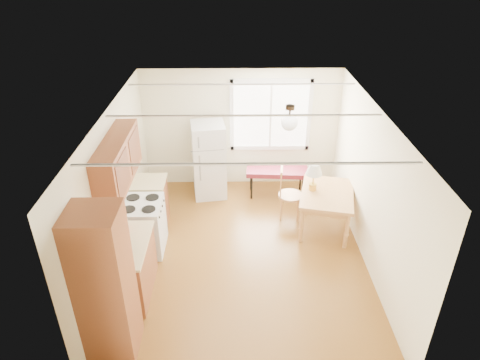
{
  "coord_description": "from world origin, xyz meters",
  "views": [
    {
      "loc": [
        -0.14,
        -5.7,
        4.64
      ],
      "look_at": [
        -0.05,
        0.52,
        1.15
      ],
      "focal_mm": 32.0,
      "sensor_mm": 36.0,
      "label": 1
    }
  ],
  "objects_px": {
    "chair": "(285,189)",
    "refrigerator": "(209,160)",
    "dining_table": "(327,197)",
    "bench": "(277,172)"
  },
  "relations": [
    {
      "from": "refrigerator",
      "to": "dining_table",
      "type": "relative_size",
      "value": 1.13
    },
    {
      "from": "refrigerator",
      "to": "dining_table",
      "type": "height_order",
      "value": "refrigerator"
    },
    {
      "from": "refrigerator",
      "to": "dining_table",
      "type": "xyz_separation_m",
      "value": [
        2.15,
        -1.25,
        -0.13
      ]
    },
    {
      "from": "bench",
      "to": "dining_table",
      "type": "height_order",
      "value": "dining_table"
    },
    {
      "from": "refrigerator",
      "to": "bench",
      "type": "height_order",
      "value": "refrigerator"
    },
    {
      "from": "dining_table",
      "to": "chair",
      "type": "height_order",
      "value": "chair"
    },
    {
      "from": "bench",
      "to": "dining_table",
      "type": "relative_size",
      "value": 0.93
    },
    {
      "from": "refrigerator",
      "to": "chair",
      "type": "height_order",
      "value": "refrigerator"
    },
    {
      "from": "chair",
      "to": "refrigerator",
      "type": "bearing_deg",
      "value": 156.6
    },
    {
      "from": "dining_table",
      "to": "chair",
      "type": "xyz_separation_m",
      "value": [
        -0.69,
        0.38,
        -0.05
      ]
    }
  ]
}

